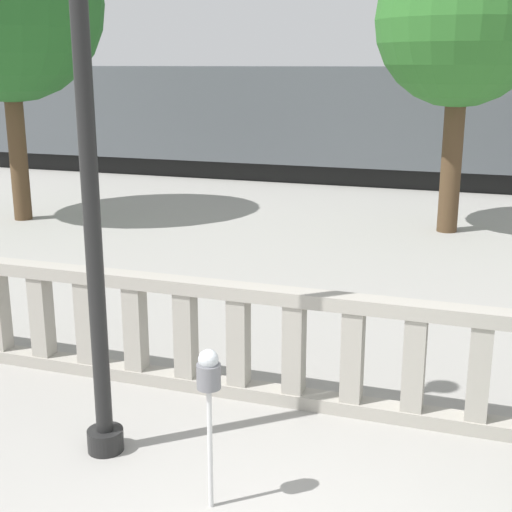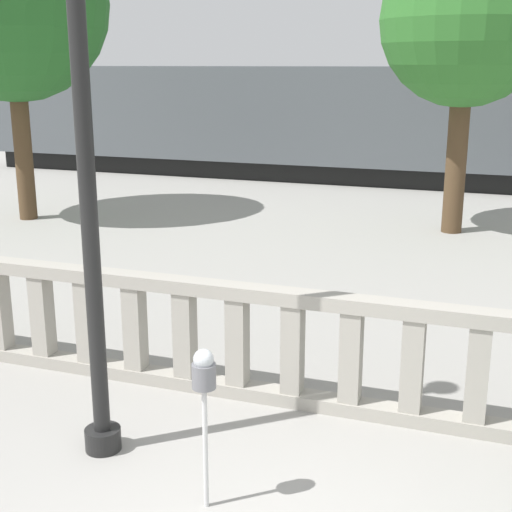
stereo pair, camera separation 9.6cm
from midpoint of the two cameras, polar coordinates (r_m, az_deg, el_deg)
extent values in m
cube|color=#9E998E|center=(7.25, 7.19, -11.81)|extent=(15.98, 0.24, 0.14)
cube|color=#9E998E|center=(6.83, 7.49, -3.80)|extent=(15.98, 0.24, 0.14)
cube|color=#9E998E|center=(8.39, -17.08, -4.60)|extent=(0.20, 0.20, 0.93)
cube|color=#9E998E|center=(8.07, -13.66, -5.13)|extent=(0.20, 0.20, 0.93)
cube|color=#9E998E|center=(7.78, -9.97, -5.69)|extent=(0.20, 0.20, 0.93)
cube|color=#9E998E|center=(7.53, -6.01, -6.25)|extent=(0.20, 0.20, 0.93)
cube|color=#9E998E|center=(7.32, -1.78, -6.82)|extent=(0.20, 0.20, 0.93)
cube|color=#9E998E|center=(7.15, 2.68, -7.39)|extent=(0.20, 0.20, 0.93)
cube|color=#9E998E|center=(7.02, 7.34, -7.93)|extent=(0.20, 0.20, 0.93)
cube|color=#9E998E|center=(6.95, 12.15, -8.43)|extent=(0.20, 0.20, 0.93)
cube|color=#9E998E|center=(6.92, 17.04, -8.87)|extent=(0.20, 0.20, 0.93)
cylinder|color=black|center=(6.70, -12.36, -14.17)|extent=(0.32, 0.32, 0.20)
cylinder|color=black|center=(5.91, -13.76, 8.08)|extent=(0.15, 0.15, 4.92)
cylinder|color=silver|center=(5.64, -4.21, -15.10)|extent=(0.04, 0.04, 1.01)
cylinder|color=slate|center=(5.37, -4.33, -9.56)|extent=(0.18, 0.18, 0.19)
sphere|color=#B2B7BC|center=(5.31, -4.36, -8.25)|extent=(0.15, 0.15, 0.15)
cube|color=black|center=(21.35, 8.12, 6.74)|extent=(23.74, 2.22, 0.55)
cube|color=#4C5156|center=(21.18, 8.29, 11.11)|extent=(24.22, 2.78, 2.71)
cylinder|color=#4C3823|center=(14.94, 15.19, 7.37)|extent=(0.41, 0.41, 2.91)
sphere|color=#2D6B28|center=(14.84, 15.94, 17.71)|extent=(3.30, 3.30, 3.30)
cylinder|color=#4C3823|center=(16.44, -18.68, 7.99)|extent=(0.38, 0.38, 3.03)
sphere|color=#235B23|center=(16.38, -19.62, 18.54)|extent=(4.03, 4.03, 4.03)
camera|label=1|loc=(0.05, -90.34, -0.09)|focal=50.00mm
camera|label=2|loc=(0.05, 89.66, 0.09)|focal=50.00mm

